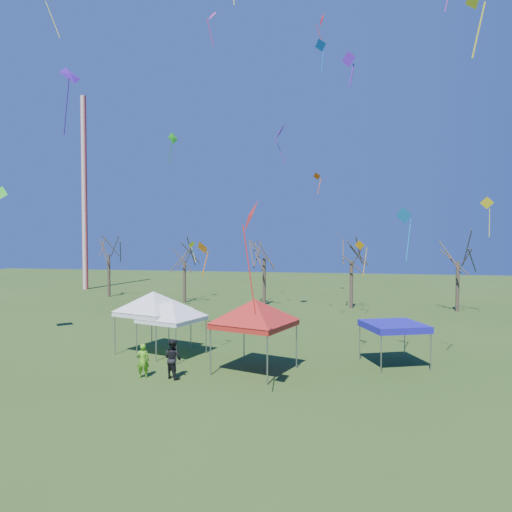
{
  "coord_description": "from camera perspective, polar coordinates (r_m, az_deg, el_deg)",
  "views": [
    {
      "loc": [
        6.03,
        -19.54,
        6.4
      ],
      "look_at": [
        1.3,
        3.0,
        5.6
      ],
      "focal_mm": 32.0,
      "sensor_mm": 36.0,
      "label": 1
    }
  ],
  "objects": [
    {
      "name": "kite_1",
      "position": [
        25.42,
        -6.64,
        0.99
      ],
      "size": [
        1.01,
        0.92,
        1.94
      ],
      "rotation": [
        0.0,
        0.0,
        2.54
      ],
      "color": "orange",
      "rests_on": "ground"
    },
    {
      "name": "kite_0",
      "position": [
        22.55,
        25.6,
        26.81
      ],
      "size": [
        0.77,
        0.91,
        2.9
      ],
      "rotation": [
        0.0,
        0.0,
        2.07
      ],
      "color": "yellow",
      "rests_on": "ground"
    },
    {
      "name": "tent_red",
      "position": [
        22.22,
        -0.18,
        -6.02
      ],
      "size": [
        4.42,
        4.42,
        4.1
      ],
      "rotation": [
        0.0,
        0.0,
        -0.31
      ],
      "color": "gray",
      "rests_on": "ground"
    },
    {
      "name": "tree_3",
      "position": [
        43.59,
        11.86,
        1.53
      ],
      "size": [
        3.59,
        3.59,
        7.91
      ],
      "color": "#3D2D21",
      "rests_on": "ground"
    },
    {
      "name": "kite_24",
      "position": [
        33.82,
        -5.53,
        27.69
      ],
      "size": [
        1.03,
        0.99,
        2.19
      ],
      "rotation": [
        0.0,
        0.0,
        5.59
      ],
      "color": "#D93087",
      "rests_on": "ground"
    },
    {
      "name": "kite_13",
      "position": [
        45.57,
        -8.07,
        1.41
      ],
      "size": [
        0.86,
        1.03,
        2.21
      ],
      "rotation": [
        0.0,
        0.0,
        4.32
      ],
      "color": "yellow",
      "rests_on": "ground"
    },
    {
      "name": "kite_11",
      "position": [
        39.26,
        3.02,
        15.3
      ],
      "size": [
        1.13,
        1.59,
        3.16
      ],
      "rotation": [
        0.0,
        0.0,
        4.91
      ],
      "color": "#6D17A1",
      "rests_on": "ground"
    },
    {
      "name": "kite_19",
      "position": [
        38.74,
        7.66,
        9.8
      ],
      "size": [
        0.81,
        0.69,
        1.87
      ],
      "rotation": [
        0.0,
        0.0,
        2.67
      ],
      "color": "#E0490B",
      "rests_on": "ground"
    },
    {
      "name": "tree_0",
      "position": [
        54.08,
        -17.96,
        1.99
      ],
      "size": [
        3.83,
        3.83,
        8.44
      ],
      "color": "#3D2D21",
      "rests_on": "ground"
    },
    {
      "name": "kite_8",
      "position": [
        31.34,
        -22.17,
        20.16
      ],
      "size": [
        1.46,
        1.71,
        4.2
      ],
      "rotation": [
        0.0,
        0.0,
        1.16
      ],
      "color": "#4717A1",
      "rests_on": "ground"
    },
    {
      "name": "tree_1",
      "position": [
        47.28,
        -8.96,
        1.23
      ],
      "size": [
        3.42,
        3.42,
        7.54
      ],
      "color": "#3D2D21",
      "rests_on": "ground"
    },
    {
      "name": "kite_22",
      "position": [
        39.23,
        12.89,
        1.21
      ],
      "size": [
        1.09,
        0.94,
        3.06
      ],
      "rotation": [
        0.0,
        0.0,
        2.77
      ],
      "color": "orange",
      "rests_on": "ground"
    },
    {
      "name": "person_dark",
      "position": [
        21.96,
        -10.35,
        -12.51
      ],
      "size": [
        1.1,
        1.01,
        1.83
      ],
      "primitive_type": "imported",
      "rotation": [
        0.0,
        0.0,
        2.7
      ],
      "color": "black",
      "rests_on": "ground"
    },
    {
      "name": "kite_12",
      "position": [
        41.57,
        26.92,
        5.86
      ],
      "size": [
        1.1,
        0.63,
        3.29
      ],
      "rotation": [
        0.0,
        0.0,
        2.87
      ],
      "color": "yellow",
      "rests_on": "ground"
    },
    {
      "name": "radio_mast",
      "position": [
        63.73,
        -20.66,
        7.36
      ],
      "size": [
        0.7,
        0.7,
        25.0
      ],
      "primitive_type": "cylinder",
      "color": "silver",
      "rests_on": "ground"
    },
    {
      "name": "kite_17",
      "position": [
        25.26,
        18.07,
        4.73
      ],
      "size": [
        0.99,
        0.8,
        2.87
      ],
      "rotation": [
        0.0,
        0.0,
        2.6
      ],
      "color": "#127BC9",
      "rests_on": "ground"
    },
    {
      "name": "kite_5",
      "position": [
        16.58,
        -0.79,
        4.83
      ],
      "size": [
        0.96,
        1.42,
        4.25
      ],
      "rotation": [
        0.0,
        0.0,
        5.0
      ],
      "color": "red",
      "rests_on": "ground"
    },
    {
      "name": "tent_white_mid",
      "position": [
        25.71,
        -10.47,
        -5.88
      ],
      "size": [
        3.89,
        3.89,
        3.59
      ],
      "rotation": [
        0.0,
        0.0,
        -0.29
      ],
      "color": "gray",
      "rests_on": "ground"
    },
    {
      "name": "tree_2",
      "position": [
        44.71,
        1.03,
        1.85
      ],
      "size": [
        3.71,
        3.71,
        8.18
      ],
      "color": "#3D2D21",
      "rests_on": "ground"
    },
    {
      "name": "person_green",
      "position": [
        22.41,
        -13.96,
        -12.57
      ],
      "size": [
        0.68,
        0.57,
        1.58
      ],
      "primitive_type": "imported",
      "rotation": [
        0.0,
        0.0,
        3.54
      ],
      "color": "#5AB01C",
      "rests_on": "ground"
    },
    {
      "name": "kite_2",
      "position": [
        45.56,
        -10.33,
        14.27
      ],
      "size": [
        0.88,
        1.18,
        2.96
      ],
      "rotation": [
        0.0,
        0.0,
        1.04
      ],
      "color": "#1F9717",
      "rests_on": "ground"
    },
    {
      "name": "ground",
      "position": [
        21.43,
        -5.24,
        -15.4
      ],
      "size": [
        140.0,
        140.0,
        0.0
      ],
      "primitive_type": "plane",
      "color": "#2E4917",
      "rests_on": "ground"
    },
    {
      "name": "tent_white_west",
      "position": [
        26.73,
        -12.71,
        -4.85
      ],
      "size": [
        4.35,
        4.35,
        4.02
      ],
      "rotation": [
        0.0,
        0.0,
        -0.3
      ],
      "color": "gray",
      "rests_on": "ground"
    },
    {
      "name": "kite_3",
      "position": [
        49.25,
        8.17,
        27.14
      ],
      "size": [
        0.88,
        1.31,
        3.09
      ],
      "rotation": [
        0.0,
        0.0,
        5.05
      ],
      "color": "red",
      "rests_on": "ground"
    },
    {
      "name": "tent_blue",
      "position": [
        24.54,
        16.85,
        -8.42
      ],
      "size": [
        3.6,
        3.6,
        2.18
      ],
      "rotation": [
        0.0,
        0.0,
        0.38
      ],
      "color": "gray",
      "rests_on": "ground"
    },
    {
      "name": "kite_18",
      "position": [
        32.52,
        8.11,
        24.57
      ],
      "size": [
        0.96,
        0.83,
        2.15
      ],
      "rotation": [
        0.0,
        0.0,
        2.63
      ],
      "color": "blue",
      "rests_on": "ground"
    },
    {
      "name": "kite_25",
      "position": [
        21.95,
        11.58,
        22.86
      ],
      "size": [
        0.67,
        0.52,
        1.6
      ],
      "rotation": [
        0.0,
        0.0,
        2.56
      ],
      "color": "#5B1ABA",
      "rests_on": "ground"
    },
    {
      "name": "tree_4",
      "position": [
        44.53,
        23.95,
        1.38
      ],
      "size": [
        3.58,
        3.58,
        7.89
      ],
      "color": "#3D2D21",
      "rests_on": "ground"
    }
  ]
}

